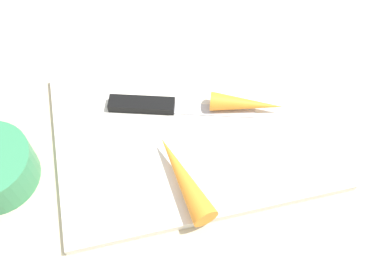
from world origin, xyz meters
TOP-DOWN VIEW (x-y plane):
  - ground_plane at (0.00, 0.00)m, footprint 1.40×1.40m
  - cutting_board at (0.00, 0.00)m, footprint 0.36×0.26m
  - knife at (-0.05, 0.04)m, footprint 0.20×0.08m
  - carrot_long at (-0.03, -0.08)m, footprint 0.06×0.13m
  - carrot_short at (0.08, 0.01)m, footprint 0.10×0.06m

SIDE VIEW (x-z plane):
  - ground_plane at x=0.00m, z-range 0.00..0.00m
  - cutting_board at x=0.00m, z-range 0.00..0.01m
  - knife at x=-0.05m, z-range 0.01..0.02m
  - carrot_short at x=0.08m, z-range 0.01..0.04m
  - carrot_long at x=-0.03m, z-range 0.01..0.04m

